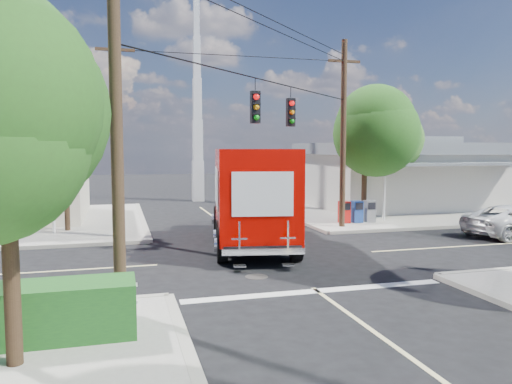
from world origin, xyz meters
name	(u,v)px	position (x,y,z in m)	size (l,w,h in m)	color
ground	(271,258)	(0.00, 0.00, 0.00)	(120.00, 120.00, 0.00)	black
sidewalk_ne	(386,210)	(10.88, 10.88, 0.07)	(14.12, 14.12, 0.14)	gray
sidewalk_nw	(4,224)	(-10.88, 10.88, 0.07)	(14.12, 14.12, 0.14)	gray
road_markings	(284,267)	(0.00, -1.47, 0.01)	(32.00, 32.00, 0.01)	beige
building_ne	(400,173)	(12.50, 11.97, 2.32)	(11.80, 10.20, 4.50)	beige
radio_tower	(197,125)	(0.50, 20.00, 5.64)	(0.80, 0.80, 17.00)	silver
tree_sw_front	(5,123)	(-6.99, -7.54, 4.33)	(3.88, 3.78, 6.03)	#422D1C
tree_ne_front	(366,132)	(7.21, 6.76, 4.77)	(4.21, 4.14, 6.66)	#422D1C
tree_ne_back	(388,143)	(9.81, 8.96, 4.19)	(3.77, 3.66, 5.82)	#422D1C
palm_nw_front	(64,123)	(-7.50, 7.50, 5.04)	(3.01, 3.08, 5.59)	#422D1C
palm_nw_back	(23,132)	(-9.50, 9.00, 4.67)	(3.01, 3.08, 5.19)	#422D1C
utility_poles	(218,128)	(-1.58, 1.60, 4.67)	(12.00, 10.68, 9.00)	#473321
vending_boxes	(357,212)	(6.50, 6.20, 0.69)	(1.90, 0.50, 1.10)	red
delivery_truck	(251,197)	(-0.05, 2.55, 1.97)	(4.15, 9.28, 3.88)	black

